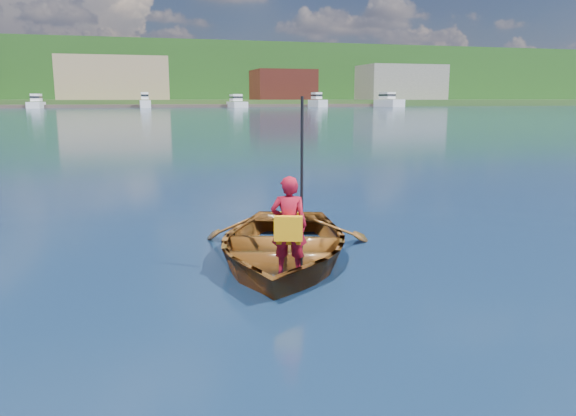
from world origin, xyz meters
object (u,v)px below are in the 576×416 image
object	(u,v)px
child_paddler	(289,225)
marina_yachts	(138,102)
dock	(142,106)
rowboat	(282,244)

from	to	relation	value
child_paddler	marina_yachts	world-z (taller)	marina_yachts
child_paddler	marina_yachts	xyz separation A→B (m)	(0.06, 143.37, 0.65)
child_paddler	dock	size ratio (longest dim) A/B	0.01
rowboat	dock	size ratio (longest dim) A/B	0.03
rowboat	child_paddler	distance (m)	1.03
rowboat	child_paddler	bearing A→B (deg)	-99.12
rowboat	child_paddler	world-z (taller)	child_paddler
rowboat	marina_yachts	bearing A→B (deg)	90.03
child_paddler	rowboat	bearing A→B (deg)	80.88
rowboat	marina_yachts	size ratio (longest dim) A/B	0.03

